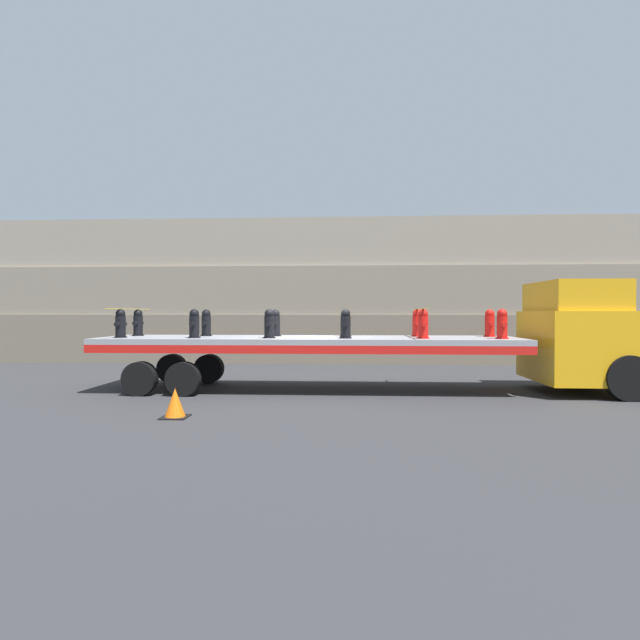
% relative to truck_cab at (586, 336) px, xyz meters
% --- Properties ---
extents(ground_plane, '(120.00, 120.00, 0.00)m').
position_rel_truck_cab_xyz_m(ground_plane, '(-7.01, 0.00, -1.42)').
color(ground_plane, '#2D2D30').
extents(rock_cliff, '(60.00, 3.30, 5.80)m').
position_rel_truck_cab_xyz_m(rock_cliff, '(-7.01, 8.14, 1.48)').
color(rock_cliff, '#706656').
rests_on(rock_cliff, ground_plane).
extents(truck_cab, '(2.46, 2.74, 2.79)m').
position_rel_truck_cab_xyz_m(truck_cab, '(0.00, 0.00, 0.00)').
color(truck_cab, orange).
rests_on(truck_cab, ground_plane).
extents(flatbed_trailer, '(10.74, 2.52, 1.38)m').
position_rel_truck_cab_xyz_m(flatbed_trailer, '(-7.61, 0.00, -0.27)').
color(flatbed_trailer, gray).
rests_on(flatbed_trailer, ground_plane).
extents(fire_hydrant_black_near_0, '(0.31, 0.52, 0.73)m').
position_rel_truck_cab_xyz_m(fire_hydrant_black_near_0, '(-11.78, -0.53, 0.31)').
color(fire_hydrant_black_near_0, black).
rests_on(fire_hydrant_black_near_0, flatbed_trailer).
extents(fire_hydrant_black_far_0, '(0.31, 0.52, 0.73)m').
position_rel_truck_cab_xyz_m(fire_hydrant_black_far_0, '(-11.78, 0.53, 0.31)').
color(fire_hydrant_black_far_0, black).
rests_on(fire_hydrant_black_far_0, flatbed_trailer).
extents(fire_hydrant_black_near_1, '(0.31, 0.52, 0.73)m').
position_rel_truck_cab_xyz_m(fire_hydrant_black_near_1, '(-9.87, -0.53, 0.31)').
color(fire_hydrant_black_near_1, black).
rests_on(fire_hydrant_black_near_1, flatbed_trailer).
extents(fire_hydrant_black_far_1, '(0.31, 0.52, 0.73)m').
position_rel_truck_cab_xyz_m(fire_hydrant_black_far_1, '(-9.87, 0.53, 0.31)').
color(fire_hydrant_black_far_1, black).
rests_on(fire_hydrant_black_far_1, flatbed_trailer).
extents(fire_hydrant_black_near_2, '(0.31, 0.52, 0.73)m').
position_rel_truck_cab_xyz_m(fire_hydrant_black_near_2, '(-7.96, -0.53, 0.31)').
color(fire_hydrant_black_near_2, black).
rests_on(fire_hydrant_black_near_2, flatbed_trailer).
extents(fire_hydrant_black_far_2, '(0.31, 0.52, 0.73)m').
position_rel_truck_cab_xyz_m(fire_hydrant_black_far_2, '(-7.96, 0.53, 0.31)').
color(fire_hydrant_black_far_2, black).
rests_on(fire_hydrant_black_far_2, flatbed_trailer).
extents(fire_hydrant_black_near_3, '(0.31, 0.52, 0.73)m').
position_rel_truck_cab_xyz_m(fire_hydrant_black_near_3, '(-6.05, -0.53, 0.31)').
color(fire_hydrant_black_near_3, black).
rests_on(fire_hydrant_black_near_3, flatbed_trailer).
extents(fire_hydrant_black_far_3, '(0.31, 0.52, 0.73)m').
position_rel_truck_cab_xyz_m(fire_hydrant_black_far_3, '(-6.05, 0.53, 0.31)').
color(fire_hydrant_black_far_3, black).
rests_on(fire_hydrant_black_far_3, flatbed_trailer).
extents(fire_hydrant_red_near_4, '(0.31, 0.52, 0.73)m').
position_rel_truck_cab_xyz_m(fire_hydrant_red_near_4, '(-4.15, -0.53, 0.31)').
color(fire_hydrant_red_near_4, red).
rests_on(fire_hydrant_red_near_4, flatbed_trailer).
extents(fire_hydrant_red_far_4, '(0.31, 0.52, 0.73)m').
position_rel_truck_cab_xyz_m(fire_hydrant_red_far_4, '(-4.15, 0.53, 0.31)').
color(fire_hydrant_red_far_4, red).
rests_on(fire_hydrant_red_far_4, flatbed_trailer).
extents(fire_hydrant_red_near_5, '(0.31, 0.52, 0.73)m').
position_rel_truck_cab_xyz_m(fire_hydrant_red_near_5, '(-2.24, -0.53, 0.31)').
color(fire_hydrant_red_near_5, red).
rests_on(fire_hydrant_red_near_5, flatbed_trailer).
extents(fire_hydrant_red_far_5, '(0.31, 0.52, 0.73)m').
position_rel_truck_cab_xyz_m(fire_hydrant_red_far_5, '(-2.24, 0.53, 0.31)').
color(fire_hydrant_red_far_5, red).
rests_on(fire_hydrant_red_far_5, flatbed_trailer).
extents(cargo_strap_rear, '(0.05, 2.62, 0.01)m').
position_rel_truck_cab_xyz_m(cargo_strap_rear, '(-11.78, 0.00, 0.70)').
color(cargo_strap_rear, yellow).
rests_on(cargo_strap_rear, fire_hydrant_black_near_0).
extents(cargo_strap_middle, '(0.05, 2.62, 0.01)m').
position_rel_truck_cab_xyz_m(cargo_strap_middle, '(-4.15, 0.00, 0.70)').
color(cargo_strap_middle, yellow).
rests_on(cargo_strap_middle, fire_hydrant_red_near_4).
extents(traffic_cone, '(0.50, 0.50, 0.56)m').
position_rel_truck_cab_xyz_m(traffic_cone, '(-9.30, -3.56, -1.14)').
color(traffic_cone, black).
rests_on(traffic_cone, ground_plane).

